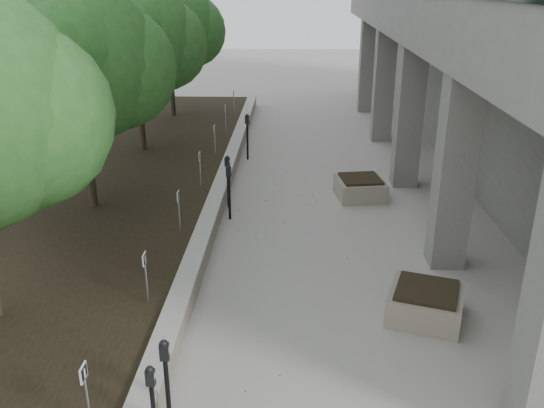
# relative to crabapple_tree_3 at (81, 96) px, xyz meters

# --- Properties ---
(retaining_wall) EXTENTS (0.39, 26.00, 0.50)m
(retaining_wall) POSITION_rel_crabapple_tree_3_xyz_m (2.97, 1.00, -2.87)
(retaining_wall) COLOR gray
(retaining_wall) RESTS_ON ground
(planting_bed) EXTENTS (7.00, 26.00, 0.40)m
(planting_bed) POSITION_rel_crabapple_tree_3_xyz_m (-0.70, 1.00, -2.92)
(planting_bed) COLOR black
(planting_bed) RESTS_ON ground
(crabapple_tree_3) EXTENTS (4.60, 4.00, 5.44)m
(crabapple_tree_3) POSITION_rel_crabapple_tree_3_xyz_m (0.00, 0.00, 0.00)
(crabapple_tree_3) COLOR #265E23
(crabapple_tree_3) RESTS_ON planting_bed
(crabapple_tree_4) EXTENTS (4.60, 4.00, 5.44)m
(crabapple_tree_4) POSITION_rel_crabapple_tree_3_xyz_m (0.00, 5.00, 0.00)
(crabapple_tree_4) COLOR #265E23
(crabapple_tree_4) RESTS_ON planting_bed
(crabapple_tree_5) EXTENTS (4.60, 4.00, 5.44)m
(crabapple_tree_5) POSITION_rel_crabapple_tree_3_xyz_m (0.00, 10.00, 0.00)
(crabapple_tree_5) COLOR #265E23
(crabapple_tree_5) RESTS_ON planting_bed
(parking_sign_2) EXTENTS (0.04, 0.22, 0.96)m
(parking_sign_2) POSITION_rel_crabapple_tree_3_xyz_m (2.45, -7.50, -2.24)
(parking_sign_2) COLOR black
(parking_sign_2) RESTS_ON planting_bed
(parking_sign_3) EXTENTS (0.04, 0.22, 0.96)m
(parking_sign_3) POSITION_rel_crabapple_tree_3_xyz_m (2.45, -4.50, -2.24)
(parking_sign_3) COLOR black
(parking_sign_3) RESTS_ON planting_bed
(parking_sign_4) EXTENTS (0.04, 0.22, 0.96)m
(parking_sign_4) POSITION_rel_crabapple_tree_3_xyz_m (2.45, -1.50, -2.24)
(parking_sign_4) COLOR black
(parking_sign_4) RESTS_ON planting_bed
(parking_sign_5) EXTENTS (0.04, 0.22, 0.96)m
(parking_sign_5) POSITION_rel_crabapple_tree_3_xyz_m (2.45, 1.50, -2.24)
(parking_sign_5) COLOR black
(parking_sign_5) RESTS_ON planting_bed
(parking_sign_6) EXTENTS (0.04, 0.22, 0.96)m
(parking_sign_6) POSITION_rel_crabapple_tree_3_xyz_m (2.45, 4.50, -2.24)
(parking_sign_6) COLOR black
(parking_sign_6) RESTS_ON planting_bed
(parking_sign_7) EXTENTS (0.04, 0.22, 0.96)m
(parking_sign_7) POSITION_rel_crabapple_tree_3_xyz_m (2.45, 7.50, -2.24)
(parking_sign_7) COLOR black
(parking_sign_7) RESTS_ON planting_bed
(parking_sign_8) EXTENTS (0.04, 0.22, 0.96)m
(parking_sign_8) POSITION_rel_crabapple_tree_3_xyz_m (2.45, 10.50, -2.24)
(parking_sign_8) COLOR black
(parking_sign_8) RESTS_ON planting_bed
(parking_meter_2) EXTENTS (0.15, 0.11, 1.44)m
(parking_meter_2) POSITION_rel_crabapple_tree_3_xyz_m (3.34, -7.06, -2.40)
(parking_meter_2) COLOR black
(parking_meter_2) RESTS_ON ground
(parking_meter_3) EXTENTS (0.16, 0.13, 1.43)m
(parking_meter_3) POSITION_rel_crabapple_tree_3_xyz_m (3.37, 0.18, -2.40)
(parking_meter_3) COLOR black
(parking_meter_3) RESTS_ON ground
(parking_meter_4) EXTENTS (0.17, 0.15, 1.43)m
(parking_meter_4) POSITION_rel_crabapple_tree_3_xyz_m (3.25, 0.99, -2.41)
(parking_meter_4) COLOR black
(parking_meter_4) RESTS_ON ground
(parking_meter_5) EXTENTS (0.17, 0.13, 1.55)m
(parking_meter_5) POSITION_rel_crabapple_tree_3_xyz_m (3.43, 5.29, -2.35)
(parking_meter_5) COLOR black
(parking_meter_5) RESTS_ON ground
(planter_front) EXTENTS (1.58, 1.58, 0.59)m
(planter_front) POSITION_rel_crabapple_tree_3_xyz_m (7.34, -4.15, -2.83)
(planter_front) COLOR gray
(planter_front) RESTS_ON ground
(planter_back) EXTENTS (1.42, 1.42, 0.58)m
(planter_back) POSITION_rel_crabapple_tree_3_xyz_m (6.81, 1.85, -2.83)
(planter_back) COLOR gray
(planter_back) RESTS_ON ground
(berry_scatter) EXTENTS (3.30, 14.10, 0.02)m
(berry_scatter) POSITION_rel_crabapple_tree_3_xyz_m (4.70, -3.00, -3.11)
(berry_scatter) COLOR maroon
(berry_scatter) RESTS_ON ground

